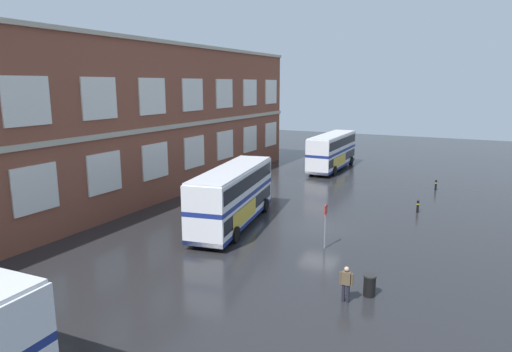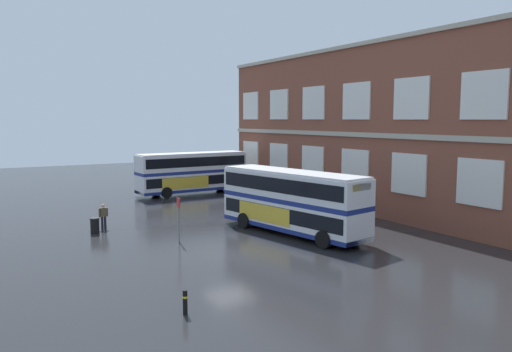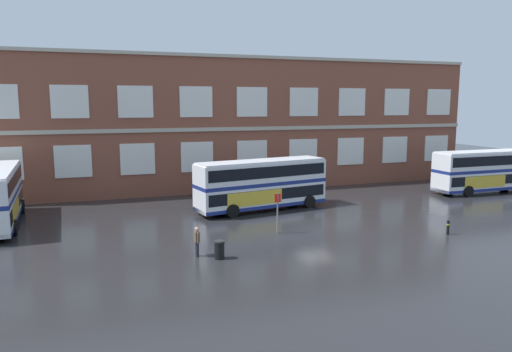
{
  "view_description": "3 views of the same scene",
  "coord_description": "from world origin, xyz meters",
  "views": [
    {
      "loc": [
        -28.36,
        -9.45,
        9.73
      ],
      "look_at": [
        -2.04,
        3.89,
        3.65
      ],
      "focal_mm": 31.56,
      "sensor_mm": 36.0,
      "label": 1
    },
    {
      "loc": [
        24.02,
        -12.33,
        7.35
      ],
      "look_at": [
        -3.12,
        3.5,
        3.78
      ],
      "focal_mm": 35.07,
      "sensor_mm": 36.0,
      "label": 2
    },
    {
      "loc": [
        -15.09,
        -30.37,
        8.58
      ],
      "look_at": [
        -2.9,
        4.9,
        2.93
      ],
      "focal_mm": 33.59,
      "sensor_mm": 36.0,
      "label": 3
    }
  ],
  "objects": [
    {
      "name": "ground_plane",
      "position": [
        0.0,
        2.0,
        0.0
      ],
      "size": [
        120.0,
        120.0,
        0.0
      ],
      "primitive_type": "plane",
      "color": "#232326"
    },
    {
      "name": "bus_stand_flag",
      "position": [
        -3.61,
        -1.54,
        1.64
      ],
      "size": [
        0.44,
        0.1,
        2.7
      ],
      "color": "slate",
      "rests_on": "ground"
    },
    {
      "name": "safety_bollard_west",
      "position": [
        6.96,
        -5.48,
        0.49
      ],
      "size": [
        0.19,
        0.19,
        0.95
      ],
      "color": "black",
      "rests_on": "ground"
    },
    {
      "name": "brick_terminal_building",
      "position": [
        -0.18,
        17.98,
        6.44
      ],
      "size": [
        49.4,
        8.19,
        13.17
      ],
      "color": "brown",
      "rests_on": "ground"
    },
    {
      "name": "waiting_passenger",
      "position": [
        -9.7,
        -4.55,
        0.93
      ],
      "size": [
        0.26,
        0.64,
        1.7
      ],
      "color": "black",
      "rests_on": "ground"
    },
    {
      "name": "double_decker_middle",
      "position": [
        -2.16,
        5.61,
        2.15
      ],
      "size": [
        11.28,
        4.53,
        4.07
      ],
      "color": "silver",
      "rests_on": "ground"
    },
    {
      "name": "double_decker_far",
      "position": [
        21.14,
        5.83,
        2.15
      ],
      "size": [
        11.03,
        2.97,
        4.07
      ],
      "color": "silver",
      "rests_on": "ground"
    },
    {
      "name": "station_litter_bin",
      "position": [
        -8.61,
        -5.37,
        0.52
      ],
      "size": [
        0.6,
        0.6,
        1.03
      ],
      "color": "black",
      "rests_on": "ground"
    }
  ]
}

